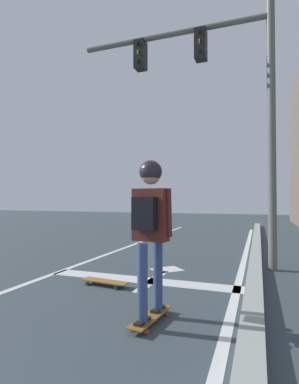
{
  "coord_description": "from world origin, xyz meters",
  "views": [
    {
      "loc": [
        3.74,
        1.76,
        1.38
      ],
      "look_at": [
        1.6,
        7.66,
        1.52
      ],
      "focal_mm": 28.18,
      "sensor_mm": 36.0,
      "label": 1
    }
  ],
  "objects_px": {
    "skateboard": "(151,317)",
    "spare_skateboard": "(105,282)",
    "traffic_signal_mast": "(216,83)",
    "skater": "(150,216)"
  },
  "relations": [
    {
      "from": "skateboard",
      "to": "spare_skateboard",
      "type": "height_order",
      "value": "spare_skateboard"
    },
    {
      "from": "skateboard",
      "to": "spare_skateboard",
      "type": "xyz_separation_m",
      "value": [
        -1.17,
        1.09,
        0.01
      ]
    },
    {
      "from": "spare_skateboard",
      "to": "traffic_signal_mast",
      "type": "xyz_separation_m",
      "value": [
        1.5,
        2.02,
        3.71
      ]
    },
    {
      "from": "skater",
      "to": "traffic_signal_mast",
      "type": "height_order",
      "value": "traffic_signal_mast"
    },
    {
      "from": "skater",
      "to": "traffic_signal_mast",
      "type": "relative_size",
      "value": 0.32
    },
    {
      "from": "skateboard",
      "to": "skater",
      "type": "height_order",
      "value": "skater"
    },
    {
      "from": "skateboard",
      "to": "traffic_signal_mast",
      "type": "distance_m",
      "value": 4.86
    },
    {
      "from": "skater",
      "to": "spare_skateboard",
      "type": "bearing_deg",
      "value": 136.49
    },
    {
      "from": "skateboard",
      "to": "skater",
      "type": "xyz_separation_m",
      "value": [
        -0.0,
        -0.02,
        1.13
      ]
    },
    {
      "from": "skater",
      "to": "spare_skateboard",
      "type": "height_order",
      "value": "skater"
    }
  ]
}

